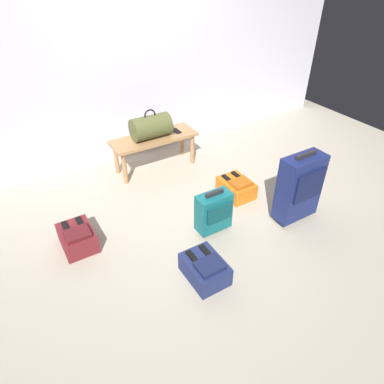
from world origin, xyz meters
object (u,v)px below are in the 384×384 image
Objects in this scene: duffel_bag_olive at (151,127)px; backpack_maroon at (77,238)px; bench at (154,142)px; suitcase_small_teal at (214,211)px; backpack_navy at (205,269)px; backpack_orange at (236,187)px; suitcase_upright_navy at (299,187)px; cell_phone at (177,131)px.

duffel_bag_olive is 1.51m from backpack_maroon.
bench is 1.33m from suitcase_small_teal.
duffel_bag_olive reaches higher than backpack_navy.
suitcase_small_teal is at bearing -92.45° from bench.
backpack_navy is (-0.42, -1.75, -0.26)m from bench.
suitcase_small_teal is at bearing -146.41° from backpack_orange.
duffel_bag_olive is 1.16× the size of backpack_navy.
suitcase_upright_navy is at bearing -64.35° from duffel_bag_olive.
backpack_orange and backpack_maroon have the same top height.
suitcase_upright_navy is at bearing -65.24° from bench.
backpack_orange is at bearing -63.00° from bench.
bench is 1.49m from backpack_maroon.
suitcase_small_teal is at bearing -104.93° from cell_phone.
bench is 2.63× the size of backpack_maroon.
cell_phone reaches higher than backpack_maroon.
bench is 1.81m from backpack_navy.
duffel_bag_olive is at bearing 180.00° from bench.
suitcase_upright_navy is at bearing 8.31° from backpack_navy.
suitcase_small_teal is 0.67m from backpack_orange.
suitcase_small_teal is at bearing 49.06° from backpack_navy.
backpack_orange is at bearing -61.59° from duffel_bag_olive.
cell_phone is 1.74m from backpack_maroon.
backpack_maroon is at bearing 159.36° from suitcase_upright_navy.
backpack_maroon is at bearing -150.38° from cell_phone.
bench reaches higher than backpack_navy.
bench is 1.74m from suitcase_upright_navy.
duffel_bag_olive reaches higher than bench.
backpack_navy is (-1.15, -0.17, -0.28)m from suitcase_upright_navy.
duffel_bag_olive reaches higher than backpack_maroon.
bench is at bearing 76.39° from backpack_navy.
backpack_orange is 1.69m from backpack_maroon.
bench is at bearing 114.76° from suitcase_upright_navy.
suitcase_upright_navy reaches higher than backpack_maroon.
suitcase_upright_navy is at bearing -68.91° from backpack_orange.
bench is at bearing 87.55° from suitcase_small_teal.
suitcase_small_teal reaches higher than bench.
backpack_maroon is (-1.14, 0.47, -0.15)m from suitcase_small_teal.
backpack_maroon is (-1.16, -0.85, -0.45)m from duffel_bag_olive.
backpack_maroon is (-0.77, 0.89, 0.00)m from backpack_navy.
backpack_maroon is (-1.49, -0.85, -0.33)m from cell_phone.
suitcase_upright_navy reaches higher than bench.
bench is at bearing 117.00° from backpack_orange.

